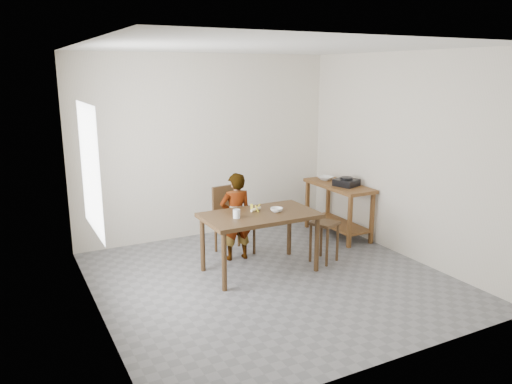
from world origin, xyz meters
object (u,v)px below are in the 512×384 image
prep_counter (338,210)px  child (236,217)px  dining_chair (235,221)px  stool (324,242)px  dining_table (260,243)px

prep_counter → child: (-1.80, -0.19, 0.19)m
dining_chair → stool: (0.91, -0.82, -0.19)m
prep_counter → dining_chair: (-1.72, 0.02, 0.06)m
child → stool: child is taller
prep_counter → dining_chair: bearing=179.2°
dining_table → child: 0.56m
dining_table → stool: bearing=-6.3°
child → stool: bearing=154.4°
dining_table → dining_chair: bearing=90.2°
dining_chair → prep_counter: bearing=-8.9°
prep_counter → stool: bearing=-135.6°
child → dining_chair: (0.08, 0.21, -0.13)m
prep_counter → child: 1.82m
child → stool: (0.99, -0.61, -0.32)m
child → dining_chair: size_ratio=1.28×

